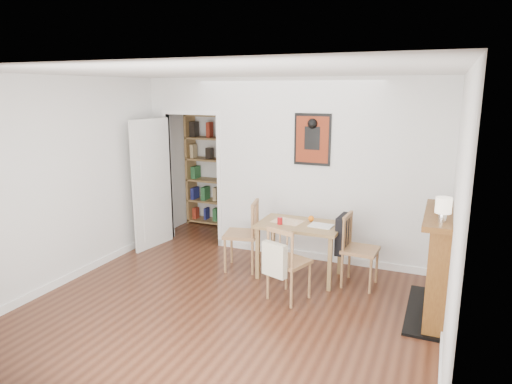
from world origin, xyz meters
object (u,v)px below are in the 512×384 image
at_px(orange_fruit, 311,219).
at_px(notebook, 321,226).
at_px(chair_right, 359,249).
at_px(ceramic_jar_a, 443,205).
at_px(fireplace, 439,261).
at_px(mantel_lamp, 443,207).
at_px(bookshelf, 210,170).
at_px(dining_table, 300,230).
at_px(red_glass, 280,221).
at_px(chair_front, 288,262).
at_px(chair_left, 241,235).
at_px(ceramic_jar_b, 441,202).

height_order(orange_fruit, notebook, orange_fruit).
bearing_deg(chair_right, notebook, -176.64).
relative_size(notebook, ceramic_jar_a, 2.36).
xyz_separation_m(fireplace, mantel_lamp, (-0.01, -0.36, 0.70)).
xyz_separation_m(chair_right, bookshelf, (-3.02, 1.72, 0.52)).
bearing_deg(notebook, chair_right, 3.36).
bearing_deg(dining_table, notebook, -1.69).
bearing_deg(dining_table, bookshelf, 142.39).
distance_m(chair_right, mantel_lamp, 1.48).
distance_m(red_glass, orange_fruit, 0.44).
distance_m(chair_right, bookshelf, 3.51).
height_order(chair_front, ceramic_jar_a, ceramic_jar_a).
xyz_separation_m(chair_right, ceramic_jar_a, (0.93, -0.33, 0.74)).
distance_m(chair_left, mantel_lamp, 2.73).
bearing_deg(dining_table, orange_fruit, 56.24).
height_order(mantel_lamp, ceramic_jar_a, mantel_lamp).
relative_size(chair_right, bookshelf, 0.46).
height_order(red_glass, ceramic_jar_b, ceramic_jar_b).
relative_size(chair_front, orange_fruit, 11.81).
bearing_deg(chair_front, dining_table, 96.60).
xyz_separation_m(notebook, mantel_lamp, (1.41, -0.76, 0.57)).
relative_size(bookshelf, mantel_lamp, 8.27).
xyz_separation_m(red_glass, notebook, (0.52, 0.12, -0.04)).
relative_size(bookshelf, red_glass, 22.81).
height_order(red_glass, ceramic_jar_a, ceramic_jar_a).
bearing_deg(notebook, dining_table, 178.31).
bearing_deg(ceramic_jar_a, fireplace, -83.66).
relative_size(chair_front, mantel_lamp, 3.69).
bearing_deg(fireplace, dining_table, 166.37).
bearing_deg(orange_fruit, dining_table, -123.76).
bearing_deg(ceramic_jar_b, dining_table, 175.33).
height_order(orange_fruit, mantel_lamp, mantel_lamp).
relative_size(bookshelf, fireplace, 1.62).
bearing_deg(chair_right, chair_left, -177.36).
bearing_deg(orange_fruit, bookshelf, 146.13).
distance_m(dining_table, chair_right, 0.78).
relative_size(chair_left, bookshelf, 0.48).
height_order(chair_right, notebook, chair_right).
bearing_deg(mantel_lamp, chair_right, 139.51).
bearing_deg(red_glass, fireplace, -8.43).
height_order(bookshelf, mantel_lamp, bookshelf).
bearing_deg(fireplace, chair_right, 155.20).
bearing_deg(chair_front, notebook, 73.53).
distance_m(chair_front, mantel_lamp, 1.83).
bearing_deg(notebook, bookshelf, 145.48).
bearing_deg(red_glass, ceramic_jar_b, -0.29).
height_order(red_glass, orange_fruit, red_glass).
relative_size(notebook, mantel_lamp, 1.19).
bearing_deg(notebook, fireplace, -15.90).
xyz_separation_m(bookshelf, orange_fruit, (2.36, -1.58, -0.23)).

